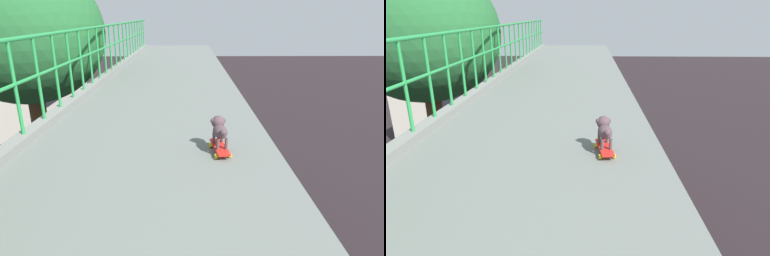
{
  "view_description": "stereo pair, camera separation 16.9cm",
  "coord_description": "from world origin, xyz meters",
  "views": [
    {
      "loc": [
        1.83,
        -1.99,
        7.46
      ],
      "look_at": [
        1.88,
        1.92,
        6.1
      ],
      "focal_mm": 30.78,
      "sensor_mm": 36.0,
      "label": 1
    },
    {
      "loc": [
        1.99,
        -1.99,
        7.46
      ],
      "look_at": [
        1.88,
        1.92,
        6.1
      ],
      "focal_mm": 30.78,
      "sensor_mm": 36.0,
      "label": 2
    }
  ],
  "objects": [
    {
      "name": "small_dog",
      "position": [
        2.19,
        1.62,
        6.2
      ],
      "size": [
        0.21,
        0.42,
        0.33
      ],
      "color": "#513B42",
      "rests_on": "toy_skateboard"
    },
    {
      "name": "car_blue_fifth",
      "position": [
        -4.37,
        10.51,
        0.75
      ],
      "size": [
        1.99,
        4.26,
        1.57
      ],
      "color": "navy",
      "rests_on": "ground"
    },
    {
      "name": "toy_skateboard",
      "position": [
        2.2,
        1.57,
        5.98
      ],
      "size": [
        0.23,
        0.52,
        0.08
      ],
      "color": "red",
      "rests_on": "overpass_deck"
    },
    {
      "name": "city_bus",
      "position": [
        -8.2,
        21.2,
        1.84
      ],
      "size": [
        2.64,
        10.57,
        3.25
      ],
      "color": "beige",
      "rests_on": "ground"
    },
    {
      "name": "roadside_tree_mid",
      "position": [
        -2.35,
        6.87,
        6.9
      ],
      "size": [
        4.01,
        4.01,
        8.8
      ],
      "color": "#523821",
      "rests_on": "ground"
    }
  ]
}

